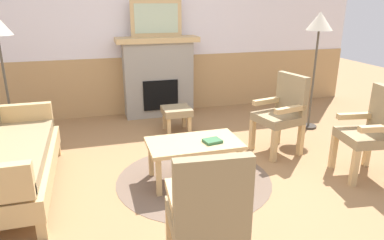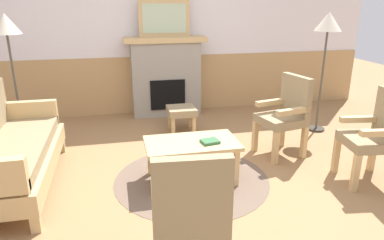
{
  "view_description": "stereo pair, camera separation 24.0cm",
  "coord_description": "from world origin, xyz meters",
  "px_view_note": "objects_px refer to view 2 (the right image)",
  "views": [
    {
      "loc": [
        -1.04,
        -3.27,
        1.83
      ],
      "look_at": [
        0.0,
        0.35,
        0.55
      ],
      "focal_mm": 33.15,
      "sensor_mm": 36.0,
      "label": 1
    },
    {
      "loc": [
        -0.81,
        -3.33,
        1.83
      ],
      "look_at": [
        0.0,
        0.35,
        0.55
      ],
      "focal_mm": 33.15,
      "sensor_mm": 36.0,
      "label": 2
    }
  ],
  "objects_px": {
    "framed_picture": "(164,18)",
    "armchair_by_window_left": "(376,133)",
    "coffee_table": "(192,146)",
    "footstool": "(182,112)",
    "floor_lamp_by_chairs": "(328,29)",
    "couch": "(10,151)",
    "book_on_table": "(210,141)",
    "fireplace": "(166,76)",
    "floor_lamp_by_couch": "(7,32)",
    "armchair_front_left": "(190,212)",
    "armchair_near_fireplace": "(286,112)"
  },
  "relations": [
    {
      "from": "fireplace",
      "to": "couch",
      "type": "relative_size",
      "value": 0.72
    },
    {
      "from": "fireplace",
      "to": "couch",
      "type": "bearing_deg",
      "value": -131.71
    },
    {
      "from": "framed_picture",
      "to": "armchair_front_left",
      "type": "bearing_deg",
      "value": -96.11
    },
    {
      "from": "framed_picture",
      "to": "armchair_by_window_left",
      "type": "bearing_deg",
      "value": -57.51
    },
    {
      "from": "fireplace",
      "to": "armchair_near_fireplace",
      "type": "xyz_separation_m",
      "value": [
        1.18,
        -1.93,
        -0.11
      ]
    },
    {
      "from": "book_on_table",
      "to": "floor_lamp_by_chairs",
      "type": "bearing_deg",
      "value": 31.08
    },
    {
      "from": "coffee_table",
      "to": "footstool",
      "type": "relative_size",
      "value": 2.4
    },
    {
      "from": "book_on_table",
      "to": "floor_lamp_by_chairs",
      "type": "xyz_separation_m",
      "value": [
        1.96,
        1.18,
        1.0
      ]
    },
    {
      "from": "book_on_table",
      "to": "footstool",
      "type": "relative_size",
      "value": 0.44
    },
    {
      "from": "floor_lamp_by_couch",
      "to": "armchair_by_window_left",
      "type": "bearing_deg",
      "value": -27.11
    },
    {
      "from": "fireplace",
      "to": "book_on_table",
      "type": "relative_size",
      "value": 7.45
    },
    {
      "from": "couch",
      "to": "armchair_by_window_left",
      "type": "relative_size",
      "value": 1.84
    },
    {
      "from": "couch",
      "to": "fireplace",
      "type": "bearing_deg",
      "value": 48.29
    },
    {
      "from": "footstool",
      "to": "floor_lamp_by_chairs",
      "type": "bearing_deg",
      "value": -11.13
    },
    {
      "from": "couch",
      "to": "floor_lamp_by_chairs",
      "type": "height_order",
      "value": "floor_lamp_by_chairs"
    },
    {
      "from": "book_on_table",
      "to": "floor_lamp_by_couch",
      "type": "relative_size",
      "value": 0.1
    },
    {
      "from": "fireplace",
      "to": "coffee_table",
      "type": "distance_m",
      "value": 2.38
    },
    {
      "from": "footstool",
      "to": "armchair_by_window_left",
      "type": "height_order",
      "value": "armchair_by_window_left"
    },
    {
      "from": "armchair_by_window_left",
      "to": "fireplace",
      "type": "bearing_deg",
      "value": 122.49
    },
    {
      "from": "coffee_table",
      "to": "armchair_by_window_left",
      "type": "relative_size",
      "value": 0.98
    },
    {
      "from": "book_on_table",
      "to": "floor_lamp_by_chairs",
      "type": "relative_size",
      "value": 0.1
    },
    {
      "from": "armchair_front_left",
      "to": "coffee_table",
      "type": "bearing_deg",
      "value": 77.15
    },
    {
      "from": "framed_picture",
      "to": "floor_lamp_by_chairs",
      "type": "distance_m",
      "value": 2.4
    },
    {
      "from": "framed_picture",
      "to": "coffee_table",
      "type": "height_order",
      "value": "framed_picture"
    },
    {
      "from": "coffee_table",
      "to": "framed_picture",
      "type": "bearing_deg",
      "value": 87.98
    },
    {
      "from": "floor_lamp_by_couch",
      "to": "floor_lamp_by_chairs",
      "type": "xyz_separation_m",
      "value": [
        4.13,
        -0.45,
        0.0
      ]
    },
    {
      "from": "armchair_near_fireplace",
      "to": "floor_lamp_by_couch",
      "type": "bearing_deg",
      "value": 161.01
    },
    {
      "from": "couch",
      "to": "armchair_front_left",
      "type": "relative_size",
      "value": 1.84
    },
    {
      "from": "book_on_table",
      "to": "armchair_by_window_left",
      "type": "height_order",
      "value": "armchair_by_window_left"
    },
    {
      "from": "fireplace",
      "to": "floor_lamp_by_chairs",
      "type": "height_order",
      "value": "floor_lamp_by_chairs"
    },
    {
      "from": "floor_lamp_by_couch",
      "to": "footstool",
      "type": "bearing_deg",
      "value": -1.71
    },
    {
      "from": "fireplace",
      "to": "book_on_table",
      "type": "bearing_deg",
      "value": -87.78
    },
    {
      "from": "footstool",
      "to": "couch",
      "type": "bearing_deg",
      "value": -147.73
    },
    {
      "from": "armchair_by_window_left",
      "to": "coffee_table",
      "type": "bearing_deg",
      "value": 167.4
    },
    {
      "from": "floor_lamp_by_chairs",
      "to": "floor_lamp_by_couch",
      "type": "bearing_deg",
      "value": 173.79
    },
    {
      "from": "coffee_table",
      "to": "armchair_near_fireplace",
      "type": "height_order",
      "value": "armchair_near_fireplace"
    },
    {
      "from": "framed_picture",
      "to": "armchair_front_left",
      "type": "height_order",
      "value": "framed_picture"
    },
    {
      "from": "framed_picture",
      "to": "floor_lamp_by_chairs",
      "type": "height_order",
      "value": "framed_picture"
    },
    {
      "from": "couch",
      "to": "footstool",
      "type": "distance_m",
      "value": 2.34
    },
    {
      "from": "coffee_table",
      "to": "fireplace",
      "type": "bearing_deg",
      "value": 87.98
    },
    {
      "from": "couch",
      "to": "coffee_table",
      "type": "bearing_deg",
      "value": -7.66
    },
    {
      "from": "armchair_near_fireplace",
      "to": "fireplace",
      "type": "bearing_deg",
      "value": 121.57
    },
    {
      "from": "fireplace",
      "to": "book_on_table",
      "type": "distance_m",
      "value": 2.44
    },
    {
      "from": "book_on_table",
      "to": "footstool",
      "type": "distance_m",
      "value": 1.57
    },
    {
      "from": "coffee_table",
      "to": "armchair_by_window_left",
      "type": "bearing_deg",
      "value": -12.6
    },
    {
      "from": "fireplace",
      "to": "armchair_front_left",
      "type": "bearing_deg",
      "value": -96.11
    },
    {
      "from": "armchair_near_fireplace",
      "to": "armchair_by_window_left",
      "type": "distance_m",
      "value": 1.03
    },
    {
      "from": "floor_lamp_by_couch",
      "to": "floor_lamp_by_chairs",
      "type": "bearing_deg",
      "value": -6.21
    },
    {
      "from": "coffee_table",
      "to": "armchair_by_window_left",
      "type": "xyz_separation_m",
      "value": [
        1.85,
        -0.41,
        0.15
      ]
    },
    {
      "from": "book_on_table",
      "to": "framed_picture",
      "type": "bearing_deg",
      "value": 92.22
    }
  ]
}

